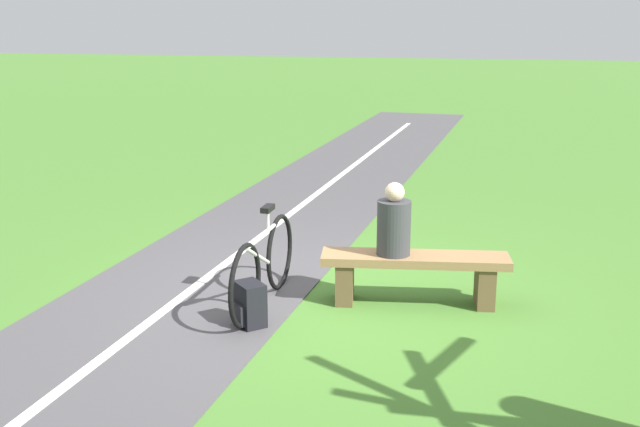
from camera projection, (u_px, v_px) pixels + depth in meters
The scene contains 5 objects.
ground_plane at pixel (319, 298), 7.30m from camera, with size 80.00×80.00×0.00m, color #477A2D.
bench at pixel (415, 270), 7.08m from camera, with size 1.76×0.61×0.47m.
person_seated at pixel (394, 224), 6.99m from camera, with size 0.35×0.35×0.68m.
bicycle at pixel (264, 266), 7.01m from camera, with size 0.10×1.73×0.92m.
backpack at pixel (250, 305), 6.58m from camera, with size 0.33×0.33×0.40m.
Camera 1 is at (-1.49, 6.70, 2.63)m, focal length 43.07 mm.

